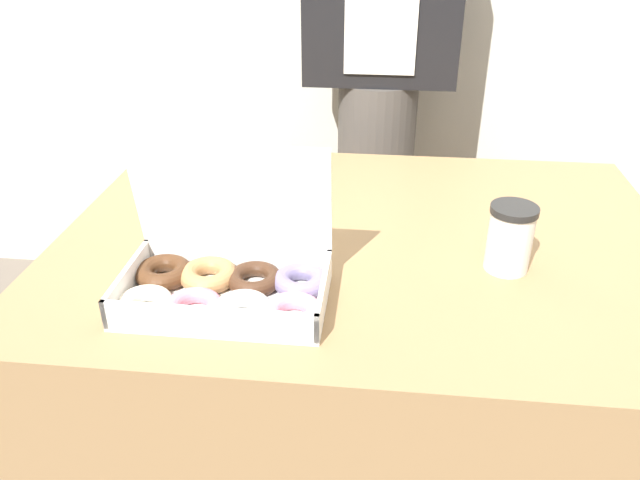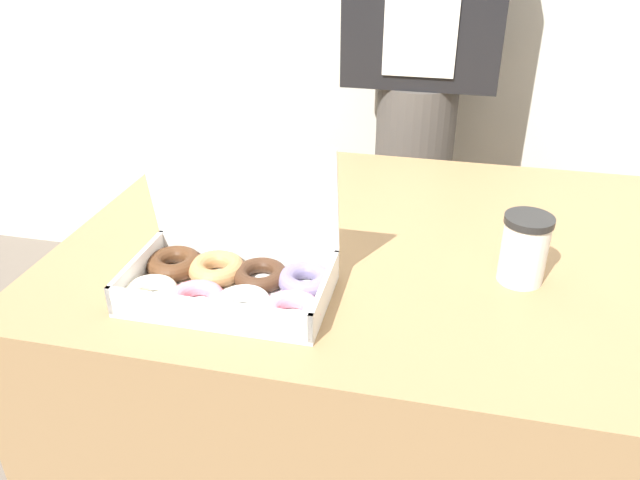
% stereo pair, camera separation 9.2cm
% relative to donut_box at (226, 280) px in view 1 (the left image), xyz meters
% --- Properties ---
extents(table, '(1.19, 0.88, 0.73)m').
position_rel_donut_box_xyz_m(table, '(0.22, 0.25, -0.40)').
color(table, '#99754C').
rests_on(table, ground_plane).
extents(donut_box, '(0.35, 0.21, 0.25)m').
position_rel_donut_box_xyz_m(donut_box, '(0.00, 0.00, 0.00)').
color(donut_box, white).
rests_on(donut_box, table).
extents(coffee_cup, '(0.08, 0.08, 0.12)m').
position_rel_donut_box_xyz_m(coffee_cup, '(0.47, 0.15, 0.03)').
color(coffee_cup, silver).
rests_on(coffee_cup, table).
extents(person_customer, '(0.43, 0.24, 1.60)m').
position_rel_donut_box_xyz_m(person_customer, '(0.22, 1.00, 0.09)').
color(person_customer, '#4C4742').
rests_on(person_customer, ground_plane).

